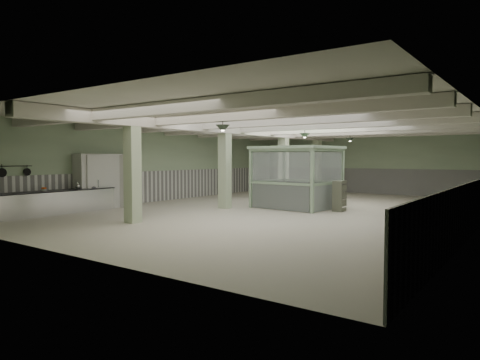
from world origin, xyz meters
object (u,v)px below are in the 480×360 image
Objects in this scene: prep_counter at (53,202)px; guard_booth at (297,166)px; filing_cabinet at (339,196)px; walkin_cooler at (105,180)px.

guard_booth reaches higher than prep_counter.
filing_cabinet is (8.44, 7.25, 0.15)m from prep_counter.
filing_cabinet is at bearing 29.52° from walkin_cooler.
walkin_cooler is 9.81m from filing_cabinet.
guard_booth is at bearing 175.92° from filing_cabinet.
guard_booth reaches higher than walkin_cooler.
walkin_cooler is 2.15× the size of filing_cabinet.
guard_booth is 2.83× the size of filing_cabinet.
prep_counter is 1.45× the size of guard_booth.
filing_cabinet is (1.99, -0.11, -1.16)m from guard_booth.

